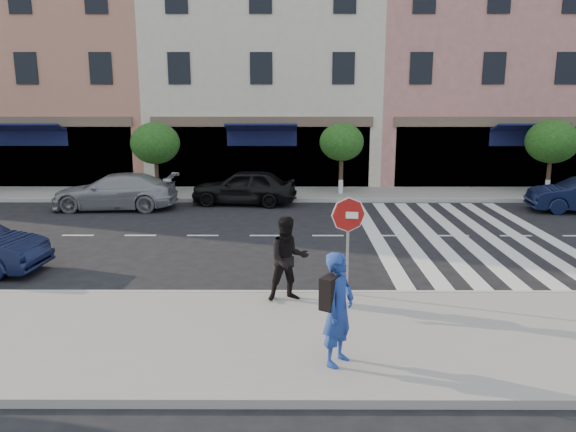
# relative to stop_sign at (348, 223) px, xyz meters

# --- Properties ---
(ground) EXTENTS (120.00, 120.00, 0.00)m
(ground) POSITION_rel_stop_sign_xyz_m (-2.03, 1.67, -1.75)
(ground) COLOR black
(ground) RESTS_ON ground
(sidewalk_near) EXTENTS (60.00, 4.50, 0.15)m
(sidewalk_near) POSITION_rel_stop_sign_xyz_m (-2.03, -2.08, -1.68)
(sidewalk_near) COLOR gray
(sidewalk_near) RESTS_ON ground
(sidewalk_far) EXTENTS (60.00, 3.00, 0.15)m
(sidewalk_far) POSITION_rel_stop_sign_xyz_m (-2.03, 12.67, -1.68)
(sidewalk_far) COLOR gray
(sidewalk_far) RESTS_ON ground
(building_west_mid) EXTENTS (10.00, 9.00, 14.00)m
(building_west_mid) POSITION_rel_stop_sign_xyz_m (-13.03, 18.67, 5.25)
(building_west_mid) COLOR tan
(building_west_mid) RESTS_ON ground
(building_centre) EXTENTS (11.00, 9.00, 11.00)m
(building_centre) POSITION_rel_stop_sign_xyz_m (-2.53, 18.67, 3.75)
(building_centre) COLOR beige
(building_centre) RESTS_ON ground
(building_east_mid) EXTENTS (13.00, 9.00, 13.00)m
(building_east_mid) POSITION_rel_stop_sign_xyz_m (9.47, 18.67, 4.75)
(building_east_mid) COLOR tan
(building_east_mid) RESTS_ON ground
(street_tree_wb) EXTENTS (2.10, 2.10, 3.06)m
(street_tree_wb) POSITION_rel_stop_sign_xyz_m (-7.03, 12.47, 0.55)
(street_tree_wb) COLOR #473323
(street_tree_wb) RESTS_ON sidewalk_far
(street_tree_c) EXTENTS (1.90, 1.90, 3.04)m
(street_tree_c) POSITION_rel_stop_sign_xyz_m (0.97, 12.47, 0.60)
(street_tree_c) COLOR #473323
(street_tree_c) RESTS_ON sidewalk_far
(street_tree_ea) EXTENTS (2.20, 2.20, 3.19)m
(street_tree_ea) POSITION_rel_stop_sign_xyz_m (9.97, 12.47, 0.64)
(street_tree_ea) COLOR #473323
(street_tree_ea) RESTS_ON sidewalk_far
(stop_sign) EXTENTS (0.77, 0.15, 2.18)m
(stop_sign) POSITION_rel_stop_sign_xyz_m (0.00, 0.00, 0.00)
(stop_sign) COLOR gray
(stop_sign) RESTS_ON sidewalk_near
(photographer) EXTENTS (0.74, 0.82, 1.88)m
(photographer) POSITION_rel_stop_sign_xyz_m (-0.46, -3.18, -0.66)
(photographer) COLOR navy
(photographer) RESTS_ON sidewalk_near
(walker) EXTENTS (1.02, 0.88, 1.82)m
(walker) POSITION_rel_stop_sign_xyz_m (-1.29, -0.33, -0.70)
(walker) COLOR black
(walker) RESTS_ON sidewalk_near
(car_far_left) EXTENTS (4.81, 2.02, 1.39)m
(car_far_left) POSITION_rel_stop_sign_xyz_m (-8.06, 9.80, -1.06)
(car_far_left) COLOR gray
(car_far_left) RESTS_ON ground
(car_far_mid) EXTENTS (4.36, 2.13, 1.43)m
(car_far_mid) POSITION_rel_stop_sign_xyz_m (-3.11, 10.77, -1.04)
(car_far_mid) COLOR black
(car_far_mid) RESTS_ON ground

